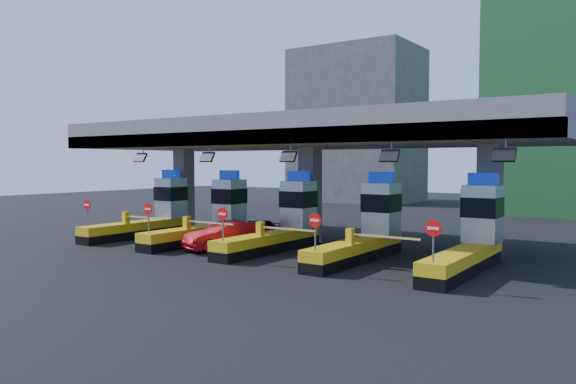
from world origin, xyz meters
The scene contains 10 objects.
ground centered at (0.00, 0.00, 0.00)m, with size 120.00×120.00×0.00m, color black.
toll_canopy centered at (0.00, 2.87, 6.13)m, with size 28.00×12.09×7.00m.
toll_lane_far_left centered at (-10.00, 0.28, 1.40)m, with size 4.43×8.00×4.16m.
toll_lane_left centered at (-5.00, 0.28, 1.40)m, with size 4.43×8.00×4.16m.
toll_lane_center centered at (0.00, 0.28, 1.40)m, with size 4.43×8.00×4.16m.
toll_lane_right centered at (5.00, 0.28, 1.40)m, with size 4.43×8.00×4.16m.
toll_lane_far_right centered at (10.00, 0.28, 1.40)m, with size 4.43×8.00×4.16m.
bg_building_concrete centered at (-14.00, 36.00, 9.00)m, with size 14.00×10.00×18.00m, color #4C4C49.
van centered at (-2.65, 1.01, 0.71)m, with size 1.68×4.17×1.42m, color black.
red_car centered at (-2.28, -1.62, 0.76)m, with size 1.61×4.62×1.52m, color #A20C13.
Camera 1 is at (16.98, -24.22, 4.61)m, focal length 35.00 mm.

